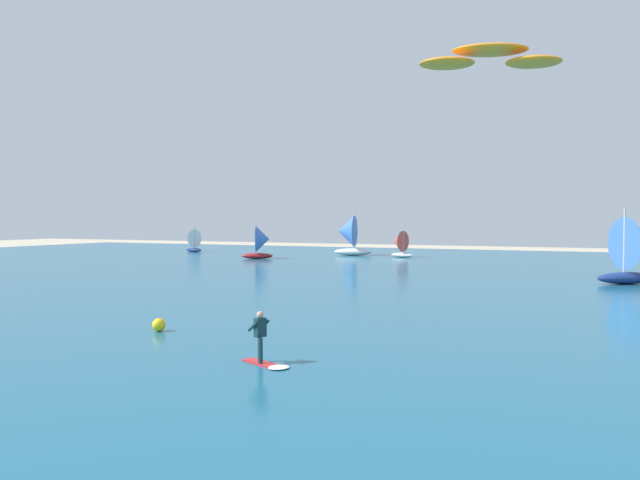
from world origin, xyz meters
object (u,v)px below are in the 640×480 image
(sailboat_anchored_offshore, at_px, (348,235))
(kite, at_px, (490,58))
(kitesurfer, at_px, (264,345))
(sailboat_heeled_over, at_px, (399,244))
(marker_buoy, at_px, (159,325))
(sailboat_trailing, at_px, (262,242))
(sailboat_far_left, at_px, (192,240))
(sailboat_leading, at_px, (635,249))

(sailboat_anchored_offshore, bearing_deg, kite, -62.45)
(kitesurfer, bearing_deg, sailboat_heeled_over, 102.78)
(sailboat_anchored_offshore, xyz_separation_m, marker_buoy, (12.79, -52.98, -2.30))
(kite, height_order, sailboat_heeled_over, kite)
(sailboat_anchored_offshore, xyz_separation_m, sailboat_heeled_over, (7.06, -1.21, -0.94))
(sailboat_trailing, height_order, sailboat_far_left, sailboat_trailing)
(kite, xyz_separation_m, sailboat_trailing, (-31.58, 37.78, -8.96))
(sailboat_heeled_over, bearing_deg, sailboat_trailing, -145.55)
(kite, distance_m, marker_buoy, 16.99)
(sailboat_trailing, distance_m, sailboat_far_left, 18.76)
(sailboat_trailing, distance_m, sailboat_anchored_offshore, 12.28)
(sailboat_far_left, bearing_deg, kite, -44.53)
(kite, distance_m, sailboat_leading, 26.47)
(kitesurfer, relative_size, sailboat_heeled_over, 0.57)
(sailboat_heeled_over, bearing_deg, kitesurfer, -77.22)
(sailboat_anchored_offshore, bearing_deg, sailboat_leading, -37.38)
(sailboat_anchored_offshore, relative_size, sailboat_leading, 1.06)
(sailboat_anchored_offshore, relative_size, sailboat_heeled_over, 1.58)
(kitesurfer, height_order, sailboat_trailing, sailboat_trailing)
(sailboat_far_left, distance_m, sailboat_heeled_over, 29.76)
(sailboat_trailing, bearing_deg, kitesurfer, -60.49)
(sailboat_anchored_offshore, distance_m, sailboat_leading, 39.41)
(sailboat_far_left, xyz_separation_m, sailboat_anchored_offshore, (22.70, 1.14, 0.97))
(sailboat_anchored_offshore, bearing_deg, sailboat_heeled_over, -9.72)
(sailboat_trailing, xyz_separation_m, sailboat_far_left, (-16.29, 9.31, -0.33))
(sailboat_trailing, height_order, marker_buoy, sailboat_trailing)
(kitesurfer, height_order, marker_buoy, kitesurfer)
(marker_buoy, bearing_deg, sailboat_trailing, 114.30)
(kitesurfer, bearing_deg, kite, 55.40)
(sailboat_leading, xyz_separation_m, marker_buoy, (-18.53, -29.05, -2.16))
(sailboat_trailing, distance_m, marker_buoy, 46.69)
(sailboat_heeled_over, relative_size, marker_buoy, 6.50)
(kitesurfer, xyz_separation_m, sailboat_anchored_offshore, (-19.57, 56.35, 1.97))
(kitesurfer, relative_size, sailboat_anchored_offshore, 0.36)
(sailboat_far_left, bearing_deg, sailboat_anchored_offshore, 2.88)
(kitesurfer, distance_m, sailboat_anchored_offshore, 59.68)
(kite, distance_m, sailboat_anchored_offshore, 55.04)
(kitesurfer, distance_m, marker_buoy, 7.58)
(sailboat_anchored_offshore, height_order, sailboat_heeled_over, sailboat_anchored_offshore)
(kite, xyz_separation_m, sailboat_far_left, (-47.86, 47.09, -9.29))
(kitesurfer, distance_m, sailboat_leading, 34.53)
(sailboat_far_left, distance_m, sailboat_anchored_offshore, 22.75)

